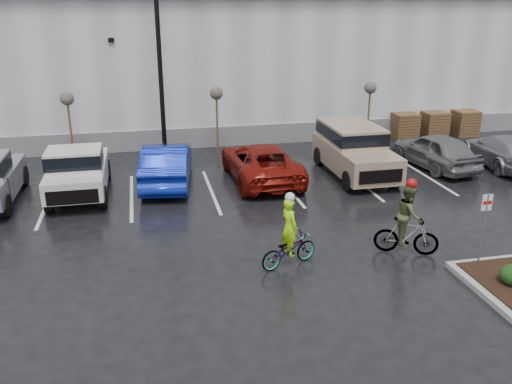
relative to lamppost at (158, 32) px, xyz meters
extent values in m
plane|color=black|center=(4.00, -12.00, -5.69)|extent=(120.00, 120.00, 0.00)
cube|color=#BBBEC0|center=(4.00, 10.00, -2.19)|extent=(60.00, 15.00, 7.00)
cube|color=slate|center=(4.00, 2.45, -5.19)|extent=(60.00, 0.12, 1.00)
cube|color=#1D3D19|center=(4.00, 33.00, -2.69)|extent=(80.00, 25.00, 6.00)
cylinder|color=black|center=(0.00, 0.00, -1.19)|extent=(0.20, 0.20, 9.00)
cylinder|color=#4E351F|center=(-4.00, 1.00, -4.29)|extent=(0.10, 0.10, 2.80)
sphere|color=#4B443C|center=(-4.00, 1.00, -2.79)|extent=(0.60, 0.60, 0.60)
cylinder|color=#4E351F|center=(2.50, 1.00, -4.29)|extent=(0.10, 0.10, 2.80)
sphere|color=#4B443C|center=(2.50, 1.00, -2.79)|extent=(0.60, 0.60, 0.60)
cylinder|color=#4E351F|center=(10.00, 1.00, -4.29)|extent=(0.10, 0.10, 2.80)
sphere|color=#4B443C|center=(10.00, 1.00, -2.79)|extent=(0.60, 0.60, 0.60)
cube|color=#4E351F|center=(12.50, 2.00, -5.01)|extent=(1.20, 1.20, 1.35)
cube|color=#4E351F|center=(14.20, 2.00, -5.01)|extent=(1.20, 1.20, 1.35)
cube|color=#4E351F|center=(16.00, 2.00, -5.01)|extent=(1.20, 1.20, 1.35)
cylinder|color=gray|center=(7.80, -11.80, -4.59)|extent=(0.05, 0.05, 2.20)
cube|color=white|center=(7.80, -11.80, -3.74)|extent=(0.30, 0.02, 0.45)
cube|color=red|center=(7.80, -11.81, -3.74)|extent=(0.26, 0.02, 0.10)
imported|color=#0D1F97|center=(-0.06, -2.73, -4.86)|extent=(2.41, 5.20, 1.65)
imported|color=maroon|center=(3.67, -3.03, -4.93)|extent=(2.64, 5.49, 1.51)
imported|color=slate|center=(11.44, -3.00, -4.92)|extent=(2.37, 4.71, 1.54)
imported|color=#96979D|center=(14.43, -3.41, -4.99)|extent=(2.47, 4.98, 1.39)
imported|color=#3F3F44|center=(2.78, -10.50, -5.22)|extent=(1.88, 1.20, 0.93)
imported|color=#A4FB0D|center=(2.78, -10.50, -4.52)|extent=(0.57, 0.69, 1.63)
sphere|color=silver|center=(2.78, -10.50, -3.67)|extent=(0.27, 0.27, 0.27)
imported|color=#3F3F44|center=(6.29, -10.50, -5.13)|extent=(1.82, 1.21, 1.10)
imported|color=#434C28|center=(6.29, -10.50, -4.47)|extent=(0.78, 0.96, 1.74)
sphere|color=#990C0C|center=(6.29, -10.50, -3.54)|extent=(0.29, 0.29, 0.29)
camera|label=1|loc=(-0.96, -23.49, 1.38)|focal=38.00mm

